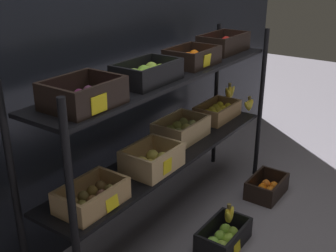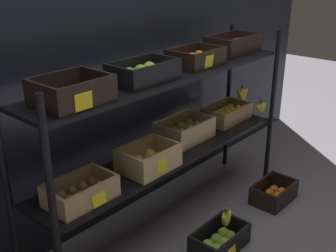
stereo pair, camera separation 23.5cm
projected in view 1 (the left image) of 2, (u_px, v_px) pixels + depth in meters
The scene contains 6 objects.
ground_plane at pixel (168, 222), 2.60m from camera, with size 10.00×10.00×0.00m, color slate.
storefront_wall at pixel (114, 36), 2.38m from camera, with size 4.19×0.12×2.23m, color black.
display_rack at pixel (172, 112), 2.35m from camera, with size 1.91×0.39×1.09m.
crate_ground_apple_green at pixel (224, 238), 2.37m from camera, with size 0.34×0.21×0.13m.
crate_ground_tangerine at pixel (266, 188), 2.88m from camera, with size 0.31×0.20×0.13m.
banana_bunch_loose at pixel (229, 215), 2.35m from camera, with size 0.11×0.05×0.12m.
Camera 1 is at (-1.79, -1.25, 1.53)m, focal length 44.56 mm.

